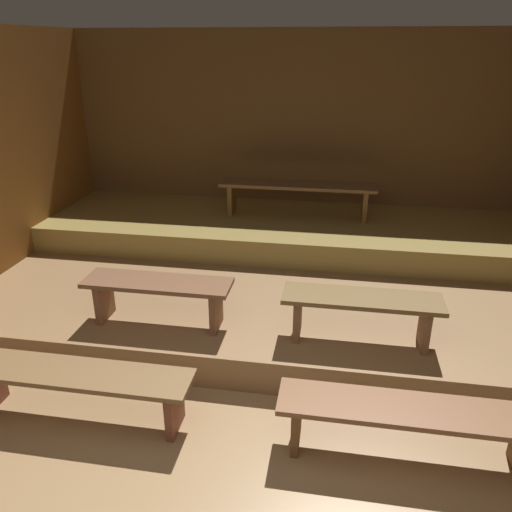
# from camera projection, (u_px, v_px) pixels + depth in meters

# --- Properties ---
(ground) EXTENTS (6.22, 5.36, 0.08)m
(ground) POSITION_uv_depth(u_px,v_px,m) (265.00, 334.00, 4.56)
(ground) COLOR #9D794E
(wall_back) EXTENTS (6.22, 0.06, 2.59)m
(wall_back) POSITION_uv_depth(u_px,v_px,m) (294.00, 142.00, 6.14)
(wall_back) COLOR brown
(wall_back) RESTS_ON ground
(platform_lower) EXTENTS (5.42, 3.18, 0.28)m
(platform_lower) POSITION_uv_depth(u_px,v_px,m) (275.00, 283.00, 5.12)
(platform_lower) COLOR olive
(platform_lower) RESTS_ON ground
(platform_middle) EXTENTS (5.42, 1.52, 0.28)m
(platform_middle) POSITION_uv_depth(u_px,v_px,m) (285.00, 231.00, 5.76)
(platform_middle) COLOR olive
(platform_middle) RESTS_ON platform_lower
(bench_floor_left) EXTENTS (1.60, 0.34, 0.38)m
(bench_floor_left) POSITION_uv_depth(u_px,v_px,m) (77.00, 381.00, 3.37)
(bench_floor_left) COLOR brown
(bench_floor_left) RESTS_ON ground
(bench_floor_right) EXTENTS (1.60, 0.34, 0.38)m
(bench_floor_right) POSITION_uv_depth(u_px,v_px,m) (408.00, 418.00, 3.04)
(bench_floor_right) COLOR brown
(bench_floor_right) RESTS_ON ground
(bench_lower_left) EXTENTS (1.20, 0.34, 0.38)m
(bench_lower_left) POSITION_uv_depth(u_px,v_px,m) (158.00, 291.00, 4.02)
(bench_lower_left) COLOR brown
(bench_lower_left) RESTS_ON platform_lower
(bench_lower_right) EXTENTS (1.20, 0.34, 0.38)m
(bench_lower_right) POSITION_uv_depth(u_px,v_px,m) (361.00, 307.00, 3.77)
(bench_lower_right) COLOR brown
(bench_lower_right) RESTS_ON platform_lower
(bench_middle_center) EXTENTS (1.78, 0.34, 0.38)m
(bench_middle_center) POSITION_uv_depth(u_px,v_px,m) (297.00, 190.00, 5.70)
(bench_middle_center) COLOR brown
(bench_middle_center) RESTS_ON platform_middle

